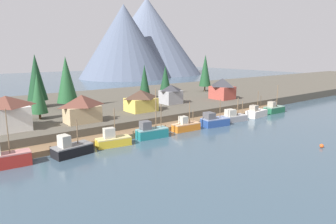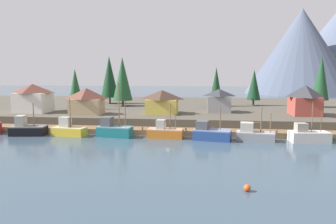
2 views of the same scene
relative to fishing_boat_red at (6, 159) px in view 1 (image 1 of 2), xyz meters
The scene contains 26 objects.
ground_plane 40.90m from the fishing_boat_red, 31.71° to the left, with size 400.00×400.00×1.00m, color #384C5B.
dock 34.94m from the fishing_boat_red, ahead, with size 80.00×4.00×1.60m.
shoreline_bank 48.26m from the fishing_boat_red, 43.92° to the left, with size 400.00×56.00×2.50m, color #4C473D.
mountain_west_peak 162.61m from the fishing_boat_red, 53.86° to the left, with size 60.06×60.06×47.01m, color #4C566B.
mountain_central_peak 200.67m from the fishing_boat_red, 49.99° to the left, with size 83.94×83.94×57.10m, color slate.
fishing_boat_red is the anchor object (origin of this frame).
fishing_boat_black 9.54m from the fishing_boat_red, ahead, with size 6.61×3.85×5.96m.
fishing_boat_yellow 17.35m from the fishing_boat_red, ahead, with size 6.49×3.26×6.95m.
fishing_boat_teal 25.85m from the fishing_boat_red, ahead, with size 6.51×3.15×9.80m.
fishing_boat_orange 35.16m from the fishing_boat_red, ahead, with size 6.41×2.76×6.23m.
fishing_boat_blue 43.26m from the fishing_boat_red, ahead, with size 6.69×4.14×6.11m.
fishing_boat_grey 50.52m from the fishing_boat_red, ahead, with size 6.57×3.52×5.80m.
fishing_boat_white 59.45m from the fishing_boat_red, ahead, with size 6.51×3.50×6.75m.
fishing_boat_green 67.85m from the fishing_boat_red, ahead, with size 6.36×3.04×7.77m.
house_grey 49.13m from the fishing_boat_red, 21.92° to the left, with size 5.45×5.01×5.35m.
house_tan 20.31m from the fishing_boat_red, 34.03° to the left, with size 7.22×4.65×5.73m.
house_red 65.43m from the fishing_boat_red, 13.60° to the left, with size 5.87×6.79×6.41m.
house_white 14.19m from the fishing_boat_red, 77.72° to the left, with size 7.61×6.25×6.52m.
house_yellow 35.84m from the fishing_boat_red, 23.23° to the left, with size 7.13×5.84×5.23m.
conifer_near_left 55.32m from the fishing_boat_red, 34.62° to the left, with size 3.34×3.34×10.55m.
conifer_near_right 65.57m from the fishing_boat_red, 31.56° to the left, with size 3.72×3.72×9.91m.
conifer_mid_left 36.04m from the fishing_boat_red, 55.51° to the left, with size 5.32×5.32×13.34m.
conifer_mid_right 79.62m from the fishing_boat_red, 23.89° to the left, with size 4.32×4.32×13.48m.
conifer_back_left 39.01m from the fishing_boat_red, 68.10° to the left, with size 5.13×5.13×13.89m.
conifer_back_right 23.20m from the fishing_boat_red, 62.32° to the left, with size 3.56×3.56×10.04m.
channel_buoy 52.29m from the fishing_boat_red, 27.42° to the right, with size 0.70×0.70×0.70m, color #E04C19.
Camera 1 is at (-42.12, -50.05, 16.85)m, focal length 32.61 mm.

